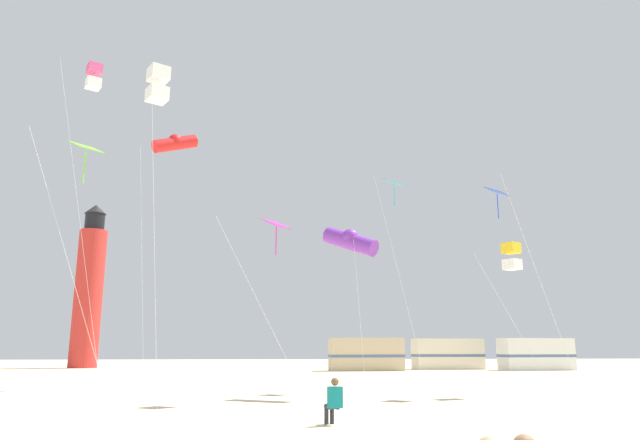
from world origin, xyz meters
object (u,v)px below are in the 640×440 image
(kite_flyer_standing, at_px, (334,400))
(kite_diamond_cyan, at_px, (394,191))
(kite_diamond_blue, at_px, (500,199))
(kite_tube_scarlet, at_px, (175,143))
(kite_box_gold, at_px, (512,257))
(kite_box_white, at_px, (158,85))
(rv_van_tan, at_px, (366,354))
(kite_diamond_lime, at_px, (85,156))
(lighthouse_distant, at_px, (89,289))
(rv_van_cream, at_px, (448,354))
(kite_tube_violet, at_px, (350,241))
(kite_diamond_magenta, at_px, (276,230))
(rv_van_white, at_px, (536,354))
(kite_box_rainbow, at_px, (94,77))

(kite_flyer_standing, xyz_separation_m, kite_diamond_cyan, (4.47, 11.61, 8.81))
(kite_diamond_blue, xyz_separation_m, kite_tube_scarlet, (-14.95, 6.89, 4.51))
(kite_box_gold, xyz_separation_m, kite_box_white, (-13.96, -5.74, 4.44))
(kite_diamond_cyan, height_order, rv_van_tan, kite_diamond_cyan)
(kite_diamond_lime, xyz_separation_m, rv_van_tan, (14.95, 32.85, -6.57))
(lighthouse_distant, distance_m, rv_van_cream, 36.52)
(kite_flyer_standing, relative_size, kite_tube_violet, 0.17)
(kite_diamond_magenta, bearing_deg, kite_tube_violet, 33.69)
(kite_tube_scarlet, bearing_deg, rv_van_white, 35.46)
(kite_flyer_standing, height_order, rv_van_tan, rv_van_tan)
(kite_box_rainbow, height_order, kite_tube_violet, kite_box_rainbow)
(kite_box_white, height_order, kite_diamond_cyan, kite_box_white)
(kite_box_gold, bearing_deg, rv_van_cream, 77.33)
(kite_diamond_magenta, distance_m, kite_diamond_blue, 10.03)
(kite_diamond_magenta, height_order, kite_box_white, kite_box_white)
(lighthouse_distant, xyz_separation_m, rv_van_cream, (35.16, -7.50, -6.45))
(rv_van_cream, bearing_deg, kite_tube_scarlet, -135.27)
(kite_box_rainbow, distance_m, rv_van_tan, 33.76)
(kite_diamond_lime, bearing_deg, kite_box_gold, 16.64)
(kite_diamond_magenta, bearing_deg, kite_box_gold, 11.17)
(kite_flyer_standing, relative_size, lighthouse_distant, 0.07)
(kite_diamond_lime, bearing_deg, kite_diamond_blue, 16.72)
(kite_diamond_lime, height_order, kite_box_white, kite_box_white)
(kite_diamond_lime, distance_m, lighthouse_distant, 44.75)
(kite_diamond_lime, bearing_deg, kite_box_white, -20.59)
(rv_van_tan, bearing_deg, kite_tube_violet, -101.92)
(kite_tube_violet, relative_size, rv_van_cream, 1.07)
(kite_flyer_standing, height_order, kite_box_rainbow, kite_box_rainbow)
(kite_flyer_standing, bearing_deg, kite_tube_violet, -120.95)
(kite_diamond_magenta, height_order, rv_van_cream, kite_diamond_magenta)
(kite_flyer_standing, distance_m, kite_box_rainbow, 18.96)
(kite_box_white, relative_size, rv_van_tan, 1.66)
(kite_flyer_standing, xyz_separation_m, kite_diamond_lime, (-7.65, 3.27, 7.35))
(kite_box_gold, distance_m, kite_box_white, 15.73)
(kite_box_rainbow, distance_m, kite_diamond_blue, 18.78)
(kite_diamond_magenta, xyz_separation_m, kite_tube_scarlet, (-5.30, 8.79, 6.45))
(rv_van_tan, bearing_deg, kite_tube_scarlet, -124.12)
(rv_van_white, bearing_deg, kite_box_rainbow, -144.26)
(kite_diamond_lime, bearing_deg, kite_tube_scarlet, 85.41)
(kite_tube_scarlet, bearing_deg, kite_diamond_cyan, -16.61)
(lighthouse_distant, bearing_deg, kite_diamond_magenta, -65.65)
(kite_diamond_lime, height_order, rv_van_cream, kite_diamond_lime)
(rv_van_white, bearing_deg, lighthouse_distant, 162.77)
(kite_flyer_standing, relative_size, rv_van_cream, 0.18)
(kite_box_white, distance_m, kite_diamond_cyan, 13.46)
(kite_diamond_blue, height_order, rv_van_white, kite_diamond_blue)
(rv_van_cream, bearing_deg, kite_tube_violet, -116.61)
(kite_flyer_standing, relative_size, kite_box_white, 0.11)
(kite_diamond_cyan, xyz_separation_m, rv_van_tan, (2.83, 24.52, -8.04))
(kite_box_rainbow, relative_size, rv_van_cream, 2.21)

